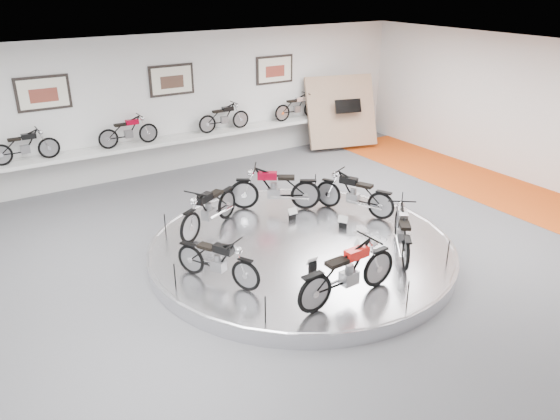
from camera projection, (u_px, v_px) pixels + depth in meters
floor at (309, 261)px, 11.38m from camera, size 16.00×16.00×0.00m
ceiling at (314, 65)px, 9.79m from camera, size 16.00×16.00×0.00m
wall_back at (173, 104)px, 16.00m from camera, size 16.00×0.00×16.00m
wall_right at (556, 117)px, 14.52m from camera, size 0.00×14.00×14.00m
orange_carpet_strip at (515, 196)px, 14.73m from camera, size 2.40×12.60×0.01m
dado_band at (177, 152)px, 16.56m from camera, size 15.68×0.04×1.10m
display_platform at (301, 249)px, 11.55m from camera, size 6.40×6.40×0.30m
platform_rim at (301, 244)px, 11.51m from camera, size 6.40×6.40×0.10m
shelf at (180, 139)px, 16.17m from camera, size 11.00×0.55×0.10m
poster_left at (43, 93)px, 13.97m from camera, size 1.35×0.06×0.88m
poster_center at (172, 80)px, 15.69m from camera, size 1.35×0.06×0.88m
poster_right at (275, 70)px, 17.42m from camera, size 1.35×0.06×0.88m
display_panel at (341, 112)px, 18.36m from camera, size 2.56×1.52×2.30m
shelf_bike_a at (25, 148)px, 13.94m from camera, size 1.22×0.43×0.73m
shelf_bike_b at (128, 133)px, 15.27m from camera, size 1.22×0.43×0.73m
shelf_bike_c at (224, 119)px, 16.74m from camera, size 1.22×0.43×0.73m
shelf_bike_d at (297, 108)px, 18.07m from camera, size 1.22×0.43×0.73m
bike_a at (354, 193)px, 12.75m from camera, size 1.27×1.80×1.00m
bike_b at (275, 188)px, 12.94m from camera, size 1.91×1.57×1.09m
bike_c at (209, 208)px, 11.88m from camera, size 1.84×1.42×1.04m
bike_d at (217, 260)px, 9.87m from camera, size 1.20×1.61×0.90m
bike_e at (348, 271)px, 9.32m from camera, size 1.86×0.74×1.08m
bike_f at (402, 231)px, 10.90m from camera, size 1.48×1.68×0.98m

